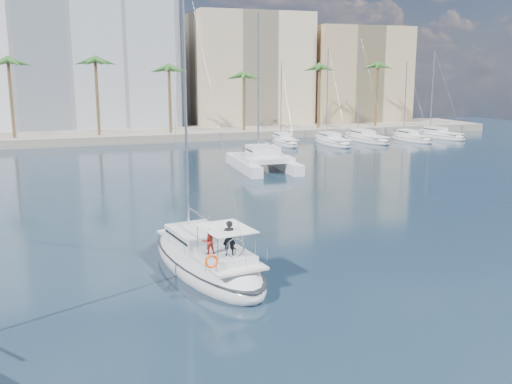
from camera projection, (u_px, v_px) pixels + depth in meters
name	position (u px, v px, depth m)	size (l,w,h in m)	color
ground	(260.00, 262.00, 30.96)	(160.00, 160.00, 0.00)	black
quay	(130.00, 135.00, 87.37)	(120.00, 14.00, 1.20)	gray
building_modern	(42.00, 47.00, 91.95)	(42.00, 16.00, 28.00)	white
building_beige	(248.00, 72.00, 100.67)	(20.00, 14.00, 20.00)	beige
building_tan_right	(354.00, 78.00, 105.30)	(18.00, 12.00, 18.00)	tan
palm_centre	(130.00, 71.00, 81.66)	(3.60, 3.60, 12.30)	brown
palm_right	(343.00, 71.00, 92.33)	(3.60, 3.60, 12.30)	brown
main_sloop	(206.00, 260.00, 29.62)	(5.44, 11.86, 16.96)	silver
catamaran	(263.00, 159.00, 60.19)	(5.99, 11.20, 16.11)	silver
seagull	(191.00, 249.00, 30.31)	(1.17, 0.50, 0.22)	silver
moored_yacht_a	(285.00, 145.00, 80.79)	(2.72, 9.35, 11.90)	silver
moored_yacht_b	(332.00, 144.00, 80.98)	(3.14, 10.78, 13.72)	silver
moored_yacht_c	(366.00, 141.00, 84.87)	(3.55, 12.21, 15.54)	silver
moored_yacht_d	(411.00, 141.00, 85.06)	(2.72, 9.35, 11.90)	silver
moored_yacht_e	(439.00, 138.00, 88.95)	(3.14, 10.78, 13.72)	silver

